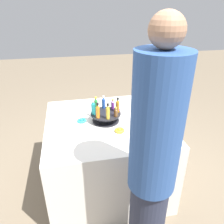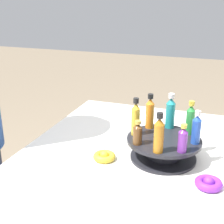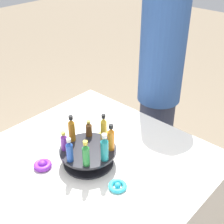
% 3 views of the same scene
% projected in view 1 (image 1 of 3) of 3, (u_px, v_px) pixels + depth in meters
% --- Properties ---
extents(ground_plane, '(12.00, 12.00, 0.00)m').
position_uv_depth(ground_plane, '(107.00, 180.00, 2.31)').
color(ground_plane, '#756651').
extents(party_table, '(1.08, 1.08, 0.72)m').
position_uv_depth(party_table, '(106.00, 153.00, 2.15)').
color(party_table, silver).
rests_on(party_table, ground_plane).
extents(display_stand, '(0.27, 0.27, 0.08)m').
position_uv_depth(display_stand, '(106.00, 117.00, 1.97)').
color(display_stand, black).
rests_on(display_stand, party_table).
extents(bottle_amber, '(0.03, 0.03, 0.14)m').
position_uv_depth(bottle_amber, '(118.00, 106.00, 1.94)').
color(bottle_amber, '#AD6B19').
rests_on(bottle_amber, display_stand).
extents(bottle_purple, '(0.03, 0.03, 0.10)m').
position_uv_depth(bottle_purple, '(113.00, 104.00, 2.01)').
color(bottle_purple, '#702D93').
rests_on(bottle_purple, display_stand).
extents(bottle_blue, '(0.03, 0.03, 0.12)m').
position_uv_depth(bottle_blue, '(104.00, 102.00, 2.02)').
color(bottle_blue, '#234CAD').
rests_on(bottle_blue, display_stand).
extents(bottle_green, '(0.03, 0.03, 0.13)m').
position_uv_depth(bottle_green, '(96.00, 104.00, 1.98)').
color(bottle_green, '#288438').
rests_on(bottle_green, display_stand).
extents(bottle_teal, '(0.04, 0.04, 0.14)m').
position_uv_depth(bottle_teal, '(93.00, 107.00, 1.90)').
color(bottle_teal, teal).
rests_on(bottle_teal, display_stand).
extents(bottle_orange, '(0.03, 0.03, 0.14)m').
position_uv_depth(bottle_orange, '(98.00, 111.00, 1.84)').
color(bottle_orange, orange).
rests_on(bottle_orange, display_stand).
extents(bottle_gold, '(0.03, 0.03, 0.14)m').
position_uv_depth(bottle_gold, '(107.00, 112.00, 1.82)').
color(bottle_gold, gold).
rests_on(bottle_gold, display_stand).
extents(bottle_brown, '(0.03, 0.03, 0.09)m').
position_uv_depth(bottle_brown, '(116.00, 112.00, 1.87)').
color(bottle_brown, brown).
rests_on(bottle_brown, display_stand).
extents(ribbon_bow_gold, '(0.08, 0.08, 0.03)m').
position_uv_depth(ribbon_bow_gold, '(120.00, 130.00, 1.82)').
color(ribbon_bow_gold, gold).
rests_on(ribbon_bow_gold, party_table).
extents(ribbon_bow_purple, '(0.09, 0.09, 0.04)m').
position_uv_depth(ribbon_bow_purple, '(116.00, 110.00, 2.15)').
color(ribbon_bow_purple, purple).
rests_on(ribbon_bow_purple, party_table).
extents(ribbon_bow_teal, '(0.08, 0.08, 0.03)m').
position_uv_depth(ribbon_bow_teal, '(82.00, 121.00, 1.97)').
color(ribbon_bow_teal, '#2DB7CC').
rests_on(ribbon_bow_teal, party_table).
extents(person_figure, '(0.28, 0.28, 1.66)m').
position_uv_depth(person_figure, '(153.00, 165.00, 1.27)').
color(person_figure, '#282D42').
rests_on(person_figure, ground_plane).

